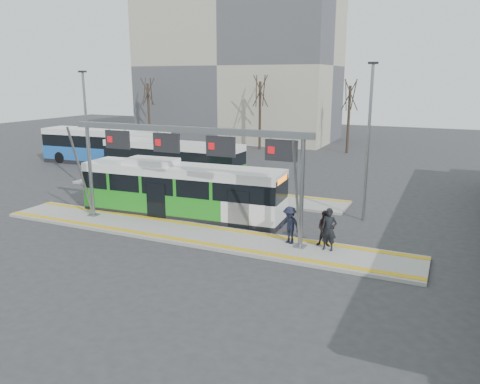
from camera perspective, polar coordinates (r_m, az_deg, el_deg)
The scene contains 18 objects.
ground at distance 23.47m, azimuth -5.89°, elevation -5.27°, with size 120.00×120.00×0.00m, color #2D2D30.
platform_main at distance 23.45m, azimuth -5.89°, elevation -5.10°, with size 22.00×3.00×0.15m, color gray.
platform_second at distance 32.03m, azimuth -4.85°, elevation 0.07°, with size 20.00×3.00×0.15m, color gray.
tactile_main at distance 23.42m, azimuth -5.90°, elevation -4.90°, with size 22.00×2.65×0.02m.
tactile_second at distance 32.98m, azimuth -3.87°, elevation 0.65°, with size 20.00×0.35×0.02m.
gantry at distance 22.84m, azimuth -6.58°, elevation 5.30°, with size 13.00×1.68×5.20m.
apartment_block at distance 60.65m, azimuth -0.15°, elevation 15.25°, with size 24.50×12.50×18.40m.
hero_bus at distance 26.35m, azimuth -7.14°, elevation 0.11°, with size 11.71×3.17×3.18m.
bg_bus_green at distance 36.48m, azimuth -8.23°, elevation 3.81°, with size 11.47×2.62×2.86m.
bg_bus_blue at distance 44.11m, azimuth -16.05°, elevation 5.30°, with size 12.17×3.46×3.14m.
passenger_a at distance 21.07m, azimuth 10.78°, elevation -4.50°, with size 0.70×0.46×1.92m, color black.
passenger_b at distance 21.54m, azimuth 10.41°, elevation -4.41°, with size 0.82×0.64×1.68m, color black.
passenger_c at distance 21.70m, azimuth 6.08°, elevation -4.03°, with size 1.13×0.65×1.75m, color black.
tree_left at distance 50.95m, azimuth 2.47°, elevation 12.17°, with size 1.40×1.40×8.21m.
tree_mid at distance 49.65m, azimuth 13.25°, elevation 11.40°, with size 1.40×1.40×7.77m.
tree_far at distance 57.56m, azimuth -11.17°, elevation 11.88°, with size 1.40×1.40×7.91m.
lamp_west at distance 32.67m, azimuth -18.16°, elevation 7.20°, with size 0.50×0.25×8.07m.
lamp_east at distance 25.70m, azimuth 15.37°, elevation 6.18°, with size 0.50×0.25×8.42m.
Camera 1 is at (11.36, -19.07, 7.62)m, focal length 35.00 mm.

